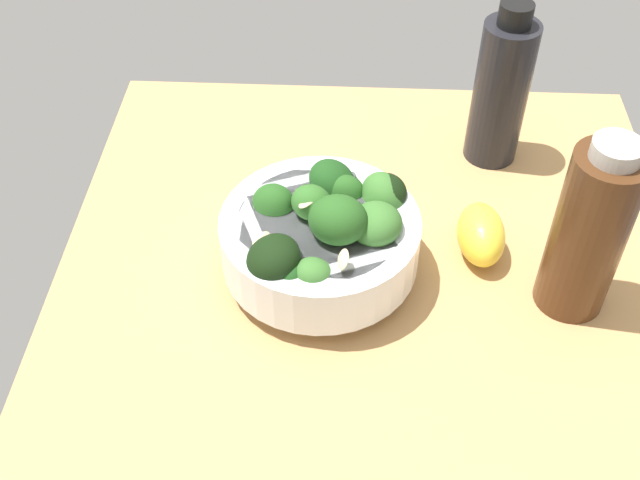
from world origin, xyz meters
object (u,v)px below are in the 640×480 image
object	(u,v)px
bottle_tall	(501,90)
bottle_short	(589,232)
lemon_wedge	(481,234)
bowl_of_broccoli	(324,235)

from	to	relation	value
bottle_tall	bottle_short	distance (cm)	20.36
lemon_wedge	bottle_tall	world-z (taller)	bottle_tall
bowl_of_broccoli	lemon_wedge	world-z (taller)	bowl_of_broccoli
bowl_of_broccoli	lemon_wedge	distance (cm)	14.55
bottle_tall	bottle_short	bearing A→B (deg)	13.61
bowl_of_broccoli	bottle_tall	bearing A→B (deg)	136.77
lemon_wedge	bottle_short	distance (cm)	10.69
lemon_wedge	bottle_short	world-z (taller)	bottle_short
lemon_wedge	bottle_short	xyz separation A→B (cm)	(5.18, 7.33, 5.81)
bowl_of_broccoli	bottle_short	size ratio (longest dim) A/B	1.01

